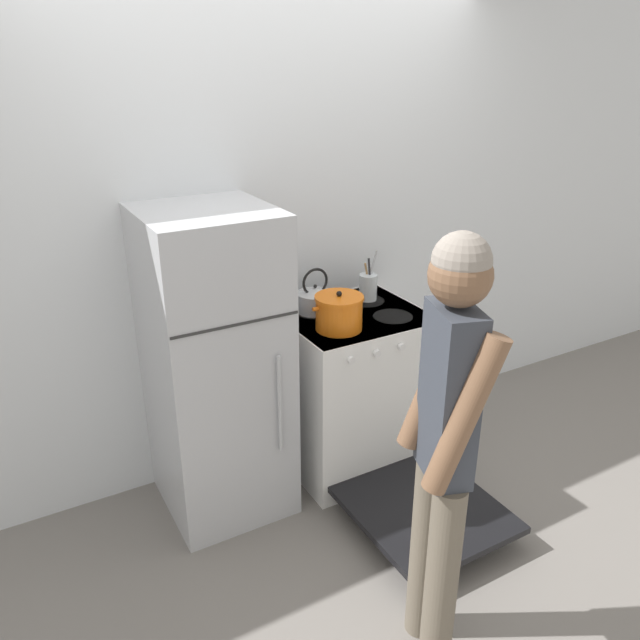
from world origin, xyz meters
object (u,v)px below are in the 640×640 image
object	(u,v)px
stove_range	(355,392)
utensil_jar	(368,287)
dutch_oven_pot	(339,312)
person	(445,440)
tea_kettle	(316,299)
refrigerator	(216,367)

from	to	relation	value
stove_range	utensil_jar	xyz separation A→B (m)	(0.19, 0.18, 0.54)
dutch_oven_pot	person	world-z (taller)	person
stove_range	tea_kettle	bearing A→B (deg)	132.22
stove_range	dutch_oven_pot	distance (m)	0.58
dutch_oven_pot	utensil_jar	bearing A→B (deg)	37.37
dutch_oven_pot	person	distance (m)	1.12
refrigerator	tea_kettle	bearing A→B (deg)	10.23
person	dutch_oven_pot	bearing A→B (deg)	6.01
stove_range	utensil_jar	size ratio (longest dim) A/B	4.84
dutch_oven_pot	tea_kettle	size ratio (longest dim) A/B	1.17
stove_range	person	world-z (taller)	person
dutch_oven_pot	stove_range	bearing A→B (deg)	29.18
refrigerator	person	world-z (taller)	person
person	refrigerator	bearing A→B (deg)	34.64
utensil_jar	person	size ratio (longest dim) A/B	0.17
stove_range	person	bearing A→B (deg)	-108.79
refrigerator	person	size ratio (longest dim) A/B	0.92
refrigerator	tea_kettle	distance (m)	0.66
stove_range	tea_kettle	xyz separation A→B (m)	(-0.15, 0.17, 0.53)
utensil_jar	dutch_oven_pot	bearing A→B (deg)	-142.63
dutch_oven_pot	refrigerator	bearing A→B (deg)	165.94
refrigerator	stove_range	bearing A→B (deg)	-4.32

